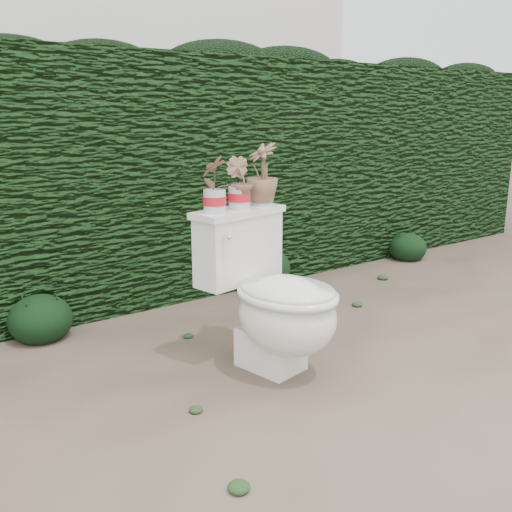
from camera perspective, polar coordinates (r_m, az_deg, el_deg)
ground at (r=2.90m, az=0.52°, el=-11.06°), size 60.00×60.00×0.00m
hedge at (r=4.05m, az=-13.20°, el=7.64°), size 8.00×1.00×1.60m
house_wall at (r=8.42m, az=-22.21°, el=18.46°), size 8.00×3.50×4.00m
toilet at (r=2.76m, az=1.82°, el=-4.47°), size 0.57×0.75×0.78m
potted_plant_left at (r=2.69m, az=-4.19°, el=7.01°), size 0.16×0.13×0.26m
potted_plant_center at (r=2.81m, az=-1.69°, el=7.17°), size 0.15×0.17×0.24m
potted_plant_right at (r=2.92m, az=0.60°, el=8.06°), size 0.17×0.17×0.30m
liriope_clump_1 at (r=3.42m, az=-20.80°, el=-5.49°), size 0.35×0.35×0.28m
liriope_clump_2 at (r=4.12m, az=0.58°, el=-0.86°), size 0.42×0.42×0.33m
liriope_clump_3 at (r=5.08m, az=14.94°, el=1.13°), size 0.32×0.32×0.26m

